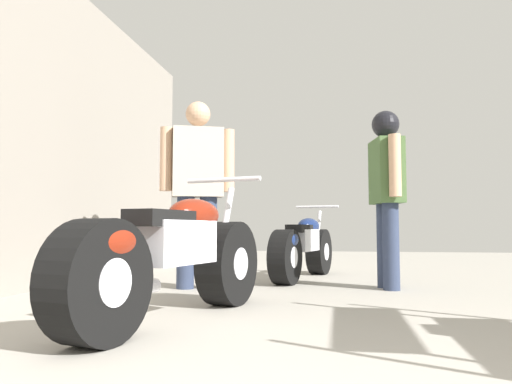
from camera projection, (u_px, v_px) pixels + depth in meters
name	position (u px, v px, depth m)	size (l,w,h in m)	color
ground_plane	(336.00, 302.00, 3.81)	(16.97, 16.97, 0.00)	#9E998E
garage_partition_left	(20.00, 116.00, 4.37)	(0.08, 7.78, 3.10)	gray
motorcycle_maroon_cruiser	(172.00, 257.00, 3.01)	(0.79, 2.00, 0.94)	black
motorcycle_black_naked	(303.00, 247.00, 5.53)	(0.69, 1.80, 0.85)	black
mechanic_in_blue	(197.00, 182.00, 4.75)	(0.71, 0.41, 1.79)	#2D3851
mechanic_with_helmet	(387.00, 181.00, 4.71)	(0.31, 0.67, 1.69)	#2D3851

